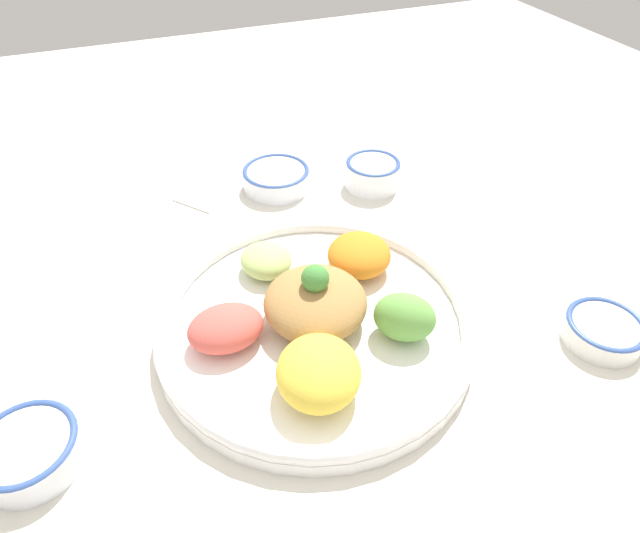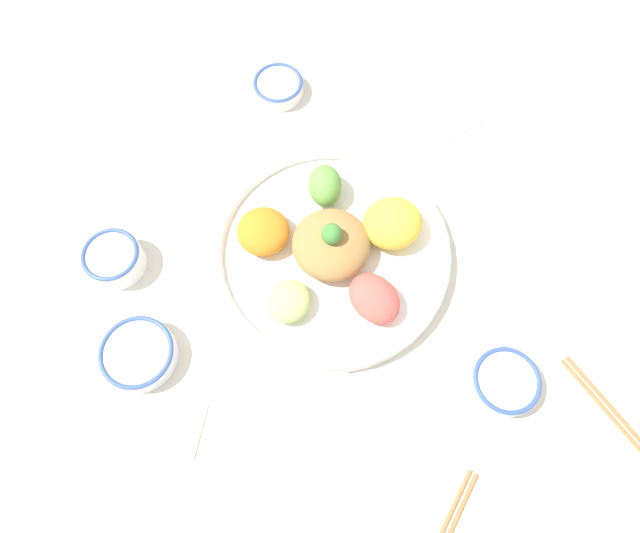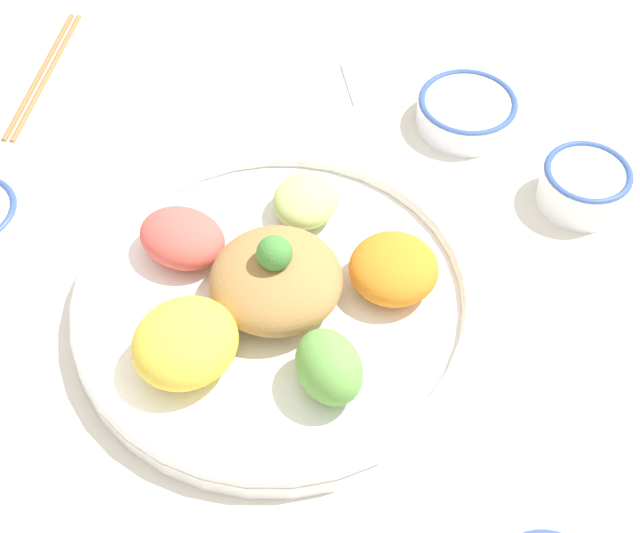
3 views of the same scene
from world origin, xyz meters
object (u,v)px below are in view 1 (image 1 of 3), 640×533
salad_platter (315,315)px  rice_bowl_plain (373,172)px  sauce_bowl_red (604,330)px  sauce_bowl_dark (29,451)px  serving_spoon_extra (175,198)px  rice_bowl_blue (276,177)px

salad_platter → rice_bowl_plain: (-0.28, 0.21, -0.00)m
sauce_bowl_red → sauce_bowl_dark: (-0.08, -0.65, 0.00)m
rice_bowl_plain → serving_spoon_extra: 0.34m
salad_platter → rice_bowl_plain: 0.35m
serving_spoon_extra → rice_bowl_blue: bearing=41.5°
sauce_bowl_red → rice_bowl_plain: bearing=-165.4°
rice_bowl_blue → sauce_bowl_dark: (0.40, -0.38, 0.00)m
rice_bowl_blue → sauce_bowl_red: bearing=29.1°
salad_platter → rice_bowl_plain: bearing=142.7°
sauce_bowl_red → rice_bowl_blue: rice_bowl_blue is taller
salad_platter → serving_spoon_extra: 0.38m
sauce_bowl_dark → rice_bowl_plain: rice_bowl_plain is taller
sauce_bowl_dark → rice_bowl_plain: bearing=122.5°
sauce_bowl_red → rice_bowl_plain: 0.44m
sauce_bowl_red → rice_bowl_blue: bearing=-150.9°
sauce_bowl_dark → sauce_bowl_red: bearing=83.1°
salad_platter → rice_bowl_plain: salad_platter is taller
rice_bowl_plain → sauce_bowl_dark: bearing=-57.5°
salad_platter → rice_bowl_blue: size_ratio=3.46×
salad_platter → sauce_bowl_dark: size_ratio=3.88×
rice_bowl_blue → rice_bowl_plain: bearing=70.8°
salad_platter → sauce_bowl_red: size_ratio=4.19×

